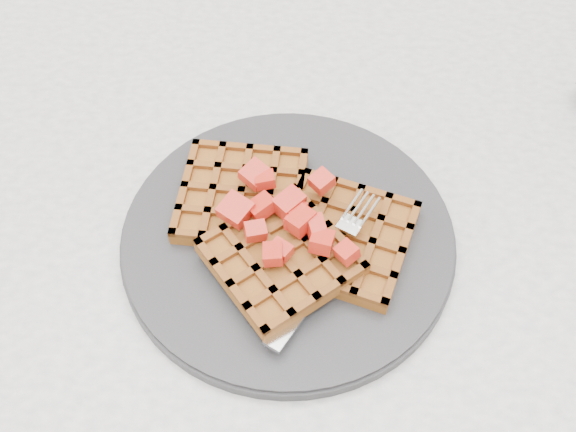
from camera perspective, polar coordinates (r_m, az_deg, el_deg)
The scene contains 5 objects.
table at distance 0.71m, azimuth 5.96°, elevation -6.98°, with size 1.20×0.80×0.75m.
plate at distance 0.60m, azimuth 0.00°, elevation -1.80°, with size 0.31×0.31×0.02m, color #232325.
waffles at distance 0.58m, azimuth 0.00°, elevation -1.04°, with size 0.23×0.21×0.03m.
strawberry_pile at distance 0.56m, azimuth 0.00°, elevation 0.84°, with size 0.15×0.15×0.02m, color #9C140D, non-canonical shape.
fork at distance 0.57m, azimuth 3.81°, elevation -4.19°, with size 0.02×0.18×0.02m, color silver, non-canonical shape.
Camera 1 is at (-0.06, -0.34, 1.25)m, focal length 40.00 mm.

